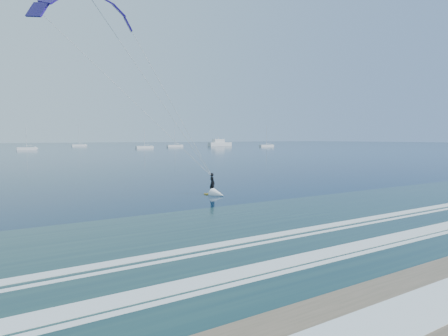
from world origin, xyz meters
TOP-DOWN VIEW (x-y plane):
  - kitesurfer_rig at (-7.53, 23.70)m, footprint 18.43×5.65m
  - motor_yacht at (120.30, 214.11)m, footprint 16.19×4.32m
  - sailboat_3 at (2.54, 188.82)m, footprint 8.14×2.40m
  - sailboat_4 at (40.17, 252.86)m, footprint 8.97×2.40m
  - sailboat_5 at (83.37, 205.09)m, footprint 9.78×2.40m
  - sailboat_6 at (132.17, 179.96)m, footprint 9.75×2.40m
  - sailboat_7 at (56.72, 186.01)m, footprint 9.00×2.40m

SIDE VIEW (x-z plane):
  - sailboat_7 at x=56.72m, z-range -4.80..6.13m
  - sailboat_3 at x=2.54m, z-range -5.00..6.37m
  - sailboat_4 at x=40.17m, z-range -5.40..6.77m
  - sailboat_6 at x=132.17m, z-range -5.85..7.23m
  - sailboat_5 at x=83.37m, z-range -5.91..7.29m
  - motor_yacht at x=120.30m, z-range -1.50..5.03m
  - kitesurfer_rig at x=-7.53m, z-range 0.40..17.50m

